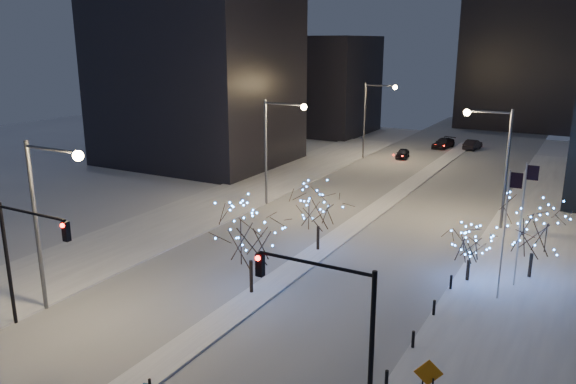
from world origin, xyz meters
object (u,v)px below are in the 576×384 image
Objects in this scene: construction_sign at (428,377)px; car_mid at (473,145)px; traffic_signal_west at (24,248)px; car_far at (443,143)px; street_lamp_w_mid at (276,138)px; holiday_tree_plaza_near at (470,243)px; holiday_tree_plaza_far at (535,230)px; street_lamp_east at (496,153)px; holiday_tree_median_near at (250,231)px; traffic_signal_east at (335,316)px; car_near at (403,154)px; street_lamp_w_near at (46,205)px; holiday_tree_median_far at (318,207)px; street_lamp_w_far at (372,110)px.

car_mid is at bearing 79.47° from construction_sign.
traffic_signal_west reaches higher than car_far.
street_lamp_w_mid reaches higher than holiday_tree_plaza_near.
holiday_tree_plaza_far is at bearing 35.91° from holiday_tree_plaza_near.
street_lamp_east is 23.18m from holiday_tree_median_near.
traffic_signal_east is 55.72m from car_near.
car_near is 0.75× the size of car_far.
holiday_tree_median_near is 3.05× the size of construction_sign.
street_lamp_w_near is at bearing -124.19° from street_lamp_east.
traffic_signal_west is 30.58m from holiday_tree_plaza_far.
holiday_tree_plaza_near is (9.33, -47.86, 1.99)m from car_mid.
holiday_tree_plaza_far is at bearing 62.01° from construction_sign.
holiday_tree_plaza_far is (4.22, -9.60, -3.04)m from street_lamp_east.
holiday_tree_plaza_near is (1.89, 16.88, -2.05)m from traffic_signal_east.
holiday_tree_plaza_near is (0.75, -12.12, -3.74)m from street_lamp_east.
holiday_tree_median_near is 8.70m from holiday_tree_median_far.
car_far is (6.45, 62.80, -5.79)m from street_lamp_w_near.
street_lamp_w_mid is (0.00, 25.00, 0.00)m from street_lamp_w_near.
traffic_signal_east is 1.20× the size of holiday_tree_plaza_far.
street_lamp_w_mid and street_lamp_w_far have the same top height.
street_lamp_w_mid is 1.59× the size of holiday_tree_median_near.
holiday_tree_median_near is 14.16m from holiday_tree_plaza_near.
traffic_signal_east is at bearing 104.20° from car_mid.
traffic_signal_west is at bearing -138.11° from holiday_tree_plaza_far.
street_lamp_east is at bearing 49.11° from holiday_tree_median_far.
holiday_tree_plaza_near reaches higher than car_far.
traffic_signal_west reaches higher than car_mid.
car_mid is 0.88× the size of car_far.
traffic_signal_east is at bearing 3.29° from traffic_signal_west.
holiday_tree_median_far is at bearing -90.38° from car_near.
street_lamp_east is (19.02, 3.00, -0.05)m from street_lamp_w_mid.
street_lamp_w_near is at bearing 103.96° from traffic_signal_west.
holiday_tree_median_far is (8.29, 18.18, -1.30)m from traffic_signal_west.
street_lamp_w_mid reaches higher than holiday_tree_median_far.
car_far is at bearing 80.32° from street_lamp_w_mid.
holiday_tree_median_near is at bearing -78.39° from car_far.
car_far reaches higher than car_near.
street_lamp_w_far is 43.38m from holiday_tree_median_near.
traffic_signal_west is 1.11× the size of holiday_tree_median_near.
car_near is 45.57m from holiday_tree_median_near.
car_far is 48.82m from holiday_tree_plaza_near.
holiday_tree_plaza_near is (10.98, -0.30, -0.75)m from holiday_tree_median_far.
car_far is at bearing 20.86° from car_mid.
holiday_tree_median_far is at bearing 65.50° from traffic_signal_west.
holiday_tree_median_near is (8.44, 7.51, -2.36)m from street_lamp_w_near.
street_lamp_w_near reaches higher than car_near.
street_lamp_w_far is at bearing -151.41° from car_near.
street_lamp_east is 15.92m from holiday_tree_median_far.
holiday_tree_median_far is 2.50× the size of construction_sign.
street_lamp_w_far is 2.30× the size of car_mid.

